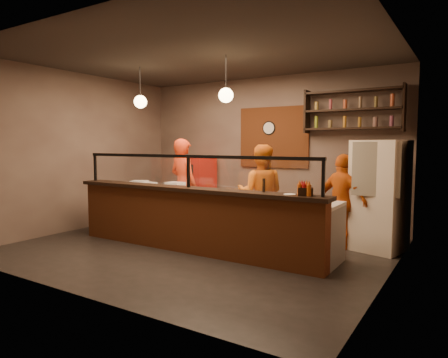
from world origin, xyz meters
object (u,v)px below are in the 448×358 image
Objects in this scene: cook_mid at (261,194)px; fridge at (379,196)px; cook_right at (343,201)px; pizza_dough at (185,193)px; pepper_mill at (264,185)px; condiment_caddy at (305,191)px; wall_clock at (269,128)px; cook_left at (183,185)px; red_cooler at (199,188)px.

fridge is (1.92, 0.51, 0.04)m from cook_mid.
cook_right reaches higher than pizza_dough.
pepper_mill reaches higher than pizza_dough.
pepper_mill is at bearing -10.85° from pizza_dough.
cook_mid reaches higher than pepper_mill.
wall_clock is at bearing 124.26° from condiment_caddy.
pepper_mill is at bearing 175.73° from condiment_caddy.
cook_mid reaches higher than condiment_caddy.
wall_clock is 0.56× the size of pizza_dough.
cook_left reaches higher than red_cooler.
fridge is 4.22m from red_cooler.
red_cooler is 4.30m from condiment_caddy.
cook_left is at bearing 129.54° from pizza_dough.
wall_clock reaches higher than condiment_caddy.
pizza_dough is at bearing 48.84° from cook_right.
condiment_caddy is at bearing -4.27° from pepper_mill.
cook_right is at bearing -31.57° from wall_clock.
wall_clock is at bearing -89.47° from cook_mid.
cook_right is 2.69m from pizza_dough.
wall_clock is at bearing -114.47° from cook_left.
red_cooler is at bearing -48.91° from cook_mid.
cook_left is at bearing -57.02° from red_cooler.
pepper_mill is (1.22, -2.70, -0.94)m from wall_clock.
condiment_caddy is at bearing -96.03° from fridge.
cook_left is 1.07× the size of cook_mid.
pepper_mill is at bearing -29.34° from red_cooler.
fridge is 9.08× the size of condiment_caddy.
wall_clock reaches higher than red_cooler.
fridge is at bearing 174.77° from cook_mid.
cook_mid is at bearing 136.74° from condiment_caddy.
pizza_dough is at bearing -141.46° from fridge.
cook_mid is 1.79m from condiment_caddy.
red_cooler is 7.31× the size of pepper_mill.
cook_left is 2.61m from pepper_mill.
cook_mid is at bearing -18.31° from red_cooler.
red_cooler reaches higher than pizza_dough.
cook_mid is (1.71, 0.04, -0.06)m from cook_left.
pizza_dough is (-1.05, -0.84, 0.03)m from cook_mid.
cook_right is (1.95, -1.20, -1.30)m from wall_clock.
cook_left is at bearing 154.45° from pepper_mill.
condiment_caddy is at bearing 116.50° from cook_mid.
wall_clock is 2.95m from fridge.
cook_left is at bearing -18.83° from cook_mid.
wall_clock is 0.16× the size of cook_left.
red_cooler is 2.39m from pizza_dough.
wall_clock is at bearing 171.85° from fridge.
red_cooler is (-4.15, 0.71, -0.18)m from fridge.
cook_mid is 1.41m from cook_right.
red_cooler is at bearing 9.08° from cook_right.
cook_mid is 1.99m from fridge.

